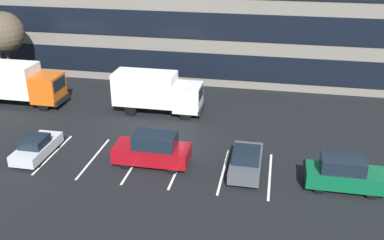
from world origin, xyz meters
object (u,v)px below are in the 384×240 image
(suv_forest, at_px, (344,174))
(bare_tree, at_px, (3,32))
(box_truck_orange, at_px, (17,82))
(suv_maroon, at_px, (153,150))
(box_truck_white, at_px, (156,91))
(sedan_silver, at_px, (36,147))
(sedan_charcoal, at_px, (246,161))

(suv_forest, relative_size, bare_tree, 0.63)
(box_truck_orange, relative_size, suv_maroon, 1.58)
(box_truck_orange, height_order, bare_tree, bare_tree)
(box_truck_white, height_order, suv_maroon, box_truck_white)
(sedan_silver, relative_size, bare_tree, 0.59)
(sedan_silver, bearing_deg, suv_maroon, 3.69)
(box_truck_orange, distance_m, sedan_silver, 10.20)
(suv_forest, bearing_deg, bare_tree, 156.65)
(bare_tree, bearing_deg, box_truck_white, -13.35)
(box_truck_white, height_order, sedan_charcoal, box_truck_white)
(box_truck_white, height_order, bare_tree, bare_tree)
(box_truck_white, relative_size, bare_tree, 1.03)
(sedan_silver, height_order, bare_tree, bare_tree)
(box_truck_orange, bearing_deg, sedan_silver, -53.33)
(box_truck_orange, relative_size, sedan_silver, 1.84)
(box_truck_white, bearing_deg, bare_tree, 166.65)
(suv_maroon, bearing_deg, bare_tree, 145.46)
(suv_maroon, xyz_separation_m, suv_forest, (11.30, -0.57, -0.08))
(sedan_charcoal, bearing_deg, suv_maroon, -178.03)
(sedan_charcoal, relative_size, suv_forest, 0.99)
(sedan_charcoal, bearing_deg, suv_forest, -7.87)
(box_truck_white, bearing_deg, box_truck_orange, -177.98)
(sedan_silver, xyz_separation_m, suv_forest, (18.90, -0.08, 0.27))
(sedan_silver, relative_size, sedan_charcoal, 0.93)
(suv_maroon, bearing_deg, box_truck_orange, 150.81)
(bare_tree, bearing_deg, box_truck_orange, -51.43)
(sedan_charcoal, height_order, bare_tree, bare_tree)
(box_truck_orange, distance_m, suv_maroon, 15.66)
(sedan_silver, xyz_separation_m, sedan_charcoal, (13.36, 0.69, 0.05))
(box_truck_orange, xyz_separation_m, sedan_charcoal, (19.40, -7.43, -1.20))
(box_truck_orange, height_order, sedan_silver, box_truck_orange)
(sedan_charcoal, bearing_deg, box_truck_white, 134.58)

